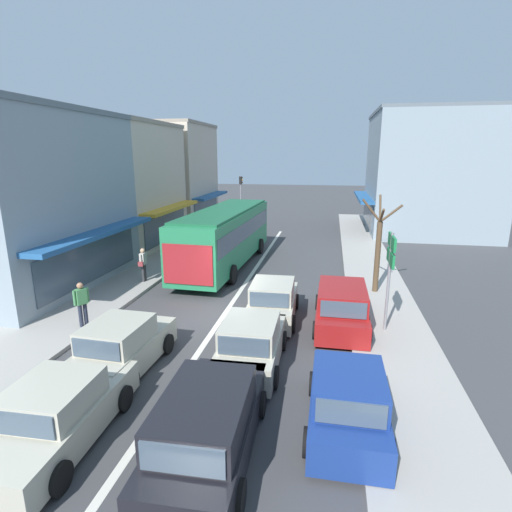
{
  "coord_description": "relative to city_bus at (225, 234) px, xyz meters",
  "views": [
    {
      "loc": [
        3.92,
        -14.01,
        6.11
      ],
      "look_at": [
        0.38,
        4.93,
        1.2
      ],
      "focal_mm": 28.0,
      "sensor_mm": 36.0,
      "label": 1
    }
  ],
  "objects": [
    {
      "name": "hatchback_adjacent_lane_trail",
      "position": [
        3.67,
        -6.88,
        -1.17
      ],
      "size": [
        1.91,
        3.75,
        1.54
      ],
      "color": "#B7B29E",
      "rests_on": "ground"
    },
    {
      "name": "hatchback_adjacent_lane_lead",
      "position": [
        -0.09,
        -11.3,
        -1.17
      ],
      "size": [
        1.94,
        3.77,
        1.54
      ],
      "color": "#B7B29E",
      "rests_on": "ground"
    },
    {
      "name": "wagon_queue_gap_filler",
      "position": [
        3.39,
        -14.19,
        -1.14
      ],
      "size": [
        2.03,
        4.55,
        1.58
      ],
      "color": "black",
      "rests_on": "ground"
    },
    {
      "name": "sidewalk_left",
      "position": [
        -5.07,
        -0.94,
        -1.81
      ],
      "size": [
        5.2,
        44.0,
        0.14
      ],
      "primitive_type": "cube",
      "color": "#A39E96",
      "rests_on": "ground"
    },
    {
      "name": "street_tree_right",
      "position": [
        7.8,
        -3.16,
        0.18
      ],
      "size": [
        1.73,
        1.63,
        4.4
      ],
      "color": "brown",
      "rests_on": "ground"
    },
    {
      "name": "parked_wagon_kerb_second",
      "position": [
        6.21,
        -7.02,
        -1.14
      ],
      "size": [
        1.95,
        4.51,
        1.58
      ],
      "color": "maroon",
      "rests_on": "ground"
    },
    {
      "name": "ground_plane",
      "position": [
        1.73,
        -6.94,
        -1.88
      ],
      "size": [
        140.0,
        140.0,
        0.0
      ],
      "primitive_type": "plane",
      "color": "#3F3F42"
    },
    {
      "name": "hatchback_behind_bus_near",
      "position": [
        3.55,
        -10.44,
        -1.17
      ],
      "size": [
        1.86,
        3.73,
        1.54
      ],
      "color": "#B7B29E",
      "rests_on": "ground"
    },
    {
      "name": "building_right_far",
      "position": [
        13.21,
        13.28,
        2.81
      ],
      "size": [
        9.99,
        10.03,
        9.4
      ],
      "color": "#84939E",
      "rests_on": "ground"
    },
    {
      "name": "shopfront_far_end",
      "position": [
        -8.45,
        12.13,
        2.45
      ],
      "size": [
        8.14,
        7.75,
        8.67
      ],
      "color": "beige",
      "rests_on": "ground"
    },
    {
      "name": "shopfront_corner_near",
      "position": [
        -8.45,
        -5.03,
        2.17
      ],
      "size": [
        8.08,
        9.33,
        8.12
      ],
      "color": "#84939E",
      "rests_on": "ground"
    },
    {
      "name": "traffic_light_downstreet",
      "position": [
        -2.47,
        14.91,
        0.97
      ],
      "size": [
        0.33,
        0.24,
        4.2
      ],
      "color": "gray",
      "rests_on": "ground"
    },
    {
      "name": "parked_hatchback_kerb_front",
      "position": [
        6.23,
        -12.79,
        -1.17
      ],
      "size": [
        1.83,
        3.7,
        1.54
      ],
      "color": "navy",
      "rests_on": "ground"
    },
    {
      "name": "pedestrian_far_walker",
      "position": [
        -3.09,
        -3.78,
        -0.81
      ],
      "size": [
        0.25,
        0.65,
        1.63
      ],
      "color": "#333338",
      "rests_on": "sidewalk_left"
    },
    {
      "name": "pedestrian_browsing_midblock",
      "position": [
        -2.85,
        -9.05,
        -0.81
      ],
      "size": [
        0.37,
        0.5,
        1.63
      ],
      "color": "#232838",
      "rests_on": "sidewalk_left"
    },
    {
      "name": "sedan_behind_bus_mid",
      "position": [
        0.06,
        -14.39,
        -1.22
      ],
      "size": [
        1.98,
        4.24,
        1.47
      ],
      "color": "#B7B29E",
      "rests_on": "ground"
    },
    {
      "name": "lane_centre_line",
      "position": [
        1.73,
        -2.94,
        -1.88
      ],
      "size": [
        0.2,
        28.0,
        0.01
      ],
      "primitive_type": "cube",
      "color": "silver",
      "rests_on": "ground"
    },
    {
      "name": "kerb_right",
      "position": [
        7.93,
        -0.94,
        -1.82
      ],
      "size": [
        2.8,
        44.0,
        0.12
      ],
      "primitive_type": "cube",
      "color": "#A39E96",
      "rests_on": "ground"
    },
    {
      "name": "shopfront_mid_block",
      "position": [
        -8.45,
        3.82,
        2.19
      ],
      "size": [
        7.79,
        8.11,
        8.16
      ],
      "color": "beige",
      "rests_on": "ground"
    },
    {
      "name": "pedestrian_with_handbag_near",
      "position": [
        -2.85,
        2.59,
        -0.81
      ],
      "size": [
        0.55,
        0.55,
        1.63
      ],
      "color": "#232838",
      "rests_on": "sidewalk_left"
    },
    {
      "name": "directional_road_sign",
      "position": [
        7.72,
        -7.37,
        0.82
      ],
      "size": [
        0.1,
        1.4,
        3.6
      ],
      "color": "gray",
      "rests_on": "ground"
    },
    {
      "name": "city_bus",
      "position": [
        0.0,
        0.0,
        0.0
      ],
      "size": [
        3.05,
        10.95,
        3.23
      ],
      "color": "#237A4C",
      "rests_on": "ground"
    }
  ]
}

